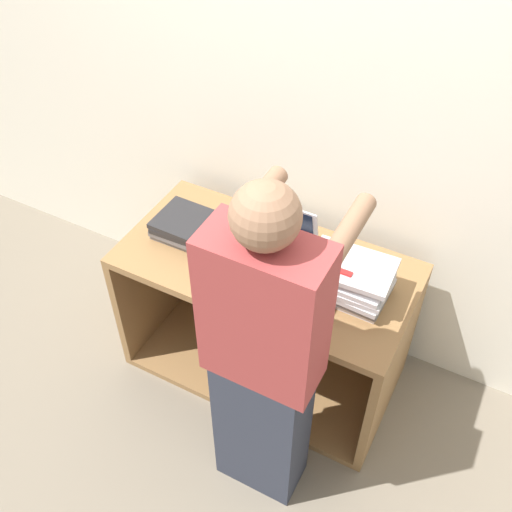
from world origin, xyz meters
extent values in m
plane|color=#756B5B|center=(0.00, 0.00, 0.00)|extent=(12.00, 12.00, 0.00)
cube|color=silver|center=(0.00, 0.74, 1.20)|extent=(8.00, 0.05, 2.40)
cube|color=olive|center=(0.00, 0.32, 0.71)|extent=(1.25, 0.63, 0.04)
cube|color=olive|center=(0.00, 0.32, 0.02)|extent=(1.25, 0.63, 0.04)
cube|color=olive|center=(-0.61, 0.32, 0.36)|extent=(0.04, 0.63, 0.66)
cube|color=olive|center=(0.61, 0.32, 0.36)|extent=(0.04, 0.63, 0.66)
cube|color=olive|center=(0.00, 0.61, 0.36)|extent=(1.18, 0.04, 0.66)
cube|color=#B7B7BC|center=(0.00, 0.32, 0.74)|extent=(0.32, 0.22, 0.02)
cube|color=#28282B|center=(0.00, 0.32, 0.75)|extent=(0.27, 0.12, 0.00)
cube|color=#B7B7BC|center=(0.00, 0.46, 0.85)|extent=(0.32, 0.07, 0.22)
cube|color=black|center=(0.00, 0.46, 0.86)|extent=(0.29, 0.05, 0.19)
cube|color=slate|center=(-0.36, 0.32, 0.74)|extent=(0.33, 0.23, 0.02)
cube|color=slate|center=(-0.36, 0.31, 0.76)|extent=(0.33, 0.22, 0.02)
cube|color=#232326|center=(-0.35, 0.31, 0.78)|extent=(0.33, 0.23, 0.02)
cube|color=#232326|center=(-0.35, 0.31, 0.81)|extent=(0.33, 0.23, 0.02)
cube|color=#B7B7BC|center=(0.35, 0.32, 0.74)|extent=(0.33, 0.23, 0.02)
cube|color=slate|center=(0.36, 0.32, 0.76)|extent=(0.33, 0.23, 0.02)
cube|color=#B7B7BC|center=(0.36, 0.31, 0.78)|extent=(0.34, 0.24, 0.02)
cube|color=#B7B7BC|center=(0.36, 0.31, 0.81)|extent=(0.33, 0.23, 0.02)
cube|color=#B7B7BC|center=(0.35, 0.31, 0.83)|extent=(0.33, 0.23, 0.02)
cube|color=gray|center=(0.35, 0.32, 0.85)|extent=(0.33, 0.23, 0.02)
cube|color=#B7B7BC|center=(0.36, 0.32, 0.87)|extent=(0.33, 0.24, 0.02)
cube|color=#2D3342|center=(0.24, -0.18, 0.38)|extent=(0.34, 0.20, 0.75)
cube|color=#993838|center=(0.24, -0.18, 1.05)|extent=(0.40, 0.20, 0.60)
sphere|color=#8C664C|center=(0.24, -0.18, 1.45)|extent=(0.20, 0.20, 0.20)
cylinder|color=#8C664C|center=(0.08, 0.08, 1.26)|extent=(0.07, 0.32, 0.07)
cylinder|color=#8C664C|center=(0.40, 0.08, 1.26)|extent=(0.07, 0.32, 0.07)
cube|color=red|center=(0.35, 0.26, 0.89)|extent=(0.06, 0.02, 0.01)
camera|label=1|loc=(0.79, -1.28, 2.50)|focal=42.00mm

